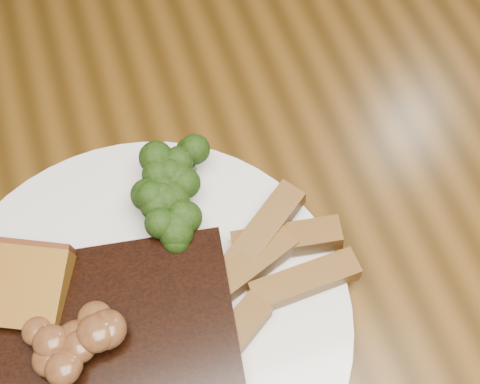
{
  "coord_description": "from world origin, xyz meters",
  "views": [
    {
      "loc": [
        -0.08,
        -0.23,
        1.24
      ],
      "look_at": [
        0.0,
        0.01,
        0.78
      ],
      "focal_mm": 50.0,
      "sensor_mm": 36.0,
      "label": 1
    }
  ],
  "objects_px": {
    "dining_table": "(238,264)",
    "potato_wedges": "(250,297)",
    "garlic_bread": "(1,295)",
    "steak": "(102,347)",
    "plate": "(143,323)"
  },
  "relations": [
    {
      "from": "dining_table",
      "to": "potato_wedges",
      "type": "height_order",
      "value": "potato_wedges"
    },
    {
      "from": "dining_table",
      "to": "garlic_bread",
      "type": "relative_size",
      "value": 15.2
    },
    {
      "from": "potato_wedges",
      "to": "plate",
      "type": "bearing_deg",
      "value": 171.75
    },
    {
      "from": "dining_table",
      "to": "potato_wedges",
      "type": "relative_size",
      "value": 14.95
    },
    {
      "from": "plate",
      "to": "steak",
      "type": "bearing_deg",
      "value": -154.25
    },
    {
      "from": "plate",
      "to": "potato_wedges",
      "type": "bearing_deg",
      "value": -8.25
    },
    {
      "from": "dining_table",
      "to": "plate",
      "type": "height_order",
      "value": "plate"
    },
    {
      "from": "dining_table",
      "to": "garlic_bread",
      "type": "bearing_deg",
      "value": -175.41
    },
    {
      "from": "garlic_bread",
      "to": "potato_wedges",
      "type": "relative_size",
      "value": 0.98
    },
    {
      "from": "plate",
      "to": "potato_wedges",
      "type": "distance_m",
      "value": 0.08
    },
    {
      "from": "steak",
      "to": "dining_table",
      "type": "bearing_deg",
      "value": 40.29
    },
    {
      "from": "garlic_bread",
      "to": "steak",
      "type": "bearing_deg",
      "value": -20.34
    },
    {
      "from": "plate",
      "to": "garlic_bread",
      "type": "height_order",
      "value": "garlic_bread"
    },
    {
      "from": "plate",
      "to": "garlic_bread",
      "type": "bearing_deg",
      "value": 152.77
    },
    {
      "from": "plate",
      "to": "garlic_bread",
      "type": "xyz_separation_m",
      "value": [
        -0.09,
        0.05,
        0.02
      ]
    }
  ]
}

